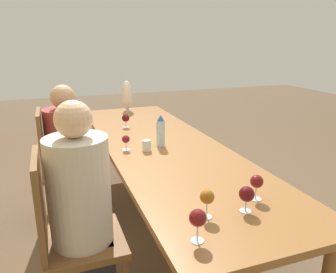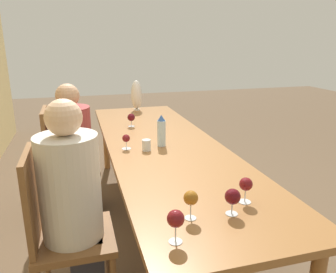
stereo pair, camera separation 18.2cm
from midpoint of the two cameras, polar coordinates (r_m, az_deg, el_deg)
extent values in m
plane|color=brown|center=(2.95, -2.68, -14.77)|extent=(14.00, 14.00, 0.00)
cube|color=#936033|center=(2.66, -2.88, -1.78)|extent=(3.04, 0.90, 0.04)
cylinder|color=#936033|center=(4.16, -4.04, -0.17)|extent=(0.07, 0.07, 0.68)
cylinder|color=#936033|center=(4.03, -13.59, -1.14)|extent=(0.07, 0.07, 0.68)
cylinder|color=silver|center=(2.58, -3.30, 0.50)|extent=(0.07, 0.07, 0.21)
cone|color=#33599E|center=(2.55, -3.34, 3.23)|extent=(0.06, 0.06, 0.05)
cylinder|color=silver|center=(2.49, -5.82, -1.61)|extent=(0.07, 0.07, 0.09)
cylinder|color=silver|center=(3.93, -8.38, 4.56)|extent=(0.07, 0.07, 0.01)
ellipsoid|color=silver|center=(3.90, -8.49, 7.10)|extent=(0.13, 0.13, 0.34)
cylinder|color=silver|center=(1.61, 3.40, -13.85)|extent=(0.06, 0.06, 0.00)
cylinder|color=silver|center=(1.59, 3.43, -12.65)|extent=(0.01, 0.01, 0.07)
sphere|color=#995B19|center=(1.56, 3.47, -10.50)|extent=(0.07, 0.07, 0.07)
cylinder|color=silver|center=(1.68, 10.27, -12.69)|extent=(0.06, 0.06, 0.00)
cylinder|color=silver|center=(1.67, 10.33, -11.78)|extent=(0.01, 0.01, 0.06)
sphere|color=#510C14|center=(1.64, 10.44, -9.89)|extent=(0.08, 0.08, 0.08)
cylinder|color=silver|center=(3.20, -8.95, 1.62)|extent=(0.07, 0.07, 0.00)
cylinder|color=silver|center=(3.19, -8.98, 2.14)|extent=(0.01, 0.01, 0.06)
sphere|color=#510C14|center=(3.18, -9.02, 3.18)|extent=(0.07, 0.07, 0.07)
cylinder|color=silver|center=(1.81, 12.15, -10.62)|extent=(0.07, 0.07, 0.00)
cylinder|color=silver|center=(1.79, 12.22, -9.58)|extent=(0.01, 0.01, 0.07)
sphere|color=maroon|center=(1.77, 12.35, -7.70)|extent=(0.07, 0.07, 0.07)
cylinder|color=silver|center=(1.45, 1.34, -17.77)|extent=(0.06, 0.06, 0.00)
cylinder|color=silver|center=(1.42, 1.35, -16.47)|extent=(0.01, 0.01, 0.08)
sphere|color=maroon|center=(1.39, 1.37, -14.06)|extent=(0.07, 0.07, 0.07)
cylinder|color=silver|center=(2.55, -9.32, -2.29)|extent=(0.07, 0.07, 0.00)
cylinder|color=silver|center=(2.54, -9.35, -1.65)|extent=(0.01, 0.01, 0.06)
sphere|color=maroon|center=(2.52, -9.41, -0.49)|extent=(0.06, 0.06, 0.06)
cube|color=brown|center=(2.00, -17.12, -17.22)|extent=(0.44, 0.44, 0.04)
cube|color=brown|center=(1.87, -24.07, -10.66)|extent=(0.40, 0.03, 0.51)
cylinder|color=brown|center=(2.30, -11.93, -18.98)|extent=(0.04, 0.04, 0.43)
cylinder|color=brown|center=(2.29, -21.94, -19.99)|extent=(0.04, 0.04, 0.43)
cube|color=brown|center=(3.00, -18.48, -5.56)|extent=(0.44, 0.44, 0.04)
cube|color=brown|center=(2.92, -22.88, -0.88)|extent=(0.40, 0.03, 0.51)
cylinder|color=brown|center=(2.93, -14.13, -10.78)|extent=(0.04, 0.04, 0.43)
cylinder|color=brown|center=(3.27, -14.89, -7.83)|extent=(0.04, 0.04, 0.43)
cylinder|color=brown|center=(2.93, -21.68, -11.53)|extent=(0.04, 0.04, 0.43)
cylinder|color=brown|center=(3.27, -21.59, -8.49)|extent=(0.04, 0.04, 0.43)
cube|color=#2D2D38|center=(2.12, -14.92, -21.89)|extent=(0.25, 0.18, 0.47)
cylinder|color=beige|center=(1.85, -17.96, -9.03)|extent=(0.33, 0.33, 0.59)
sphere|color=beige|center=(1.72, -19.11, 2.84)|extent=(0.19, 0.19, 0.19)
cube|color=#2D2D38|center=(3.09, -16.97, -9.14)|extent=(0.26, 0.19, 0.47)
cylinder|color=#993838|center=(2.91, -18.98, -0.44)|extent=(0.35, 0.35, 0.52)
sphere|color=tan|center=(2.83, -19.66, 6.52)|extent=(0.20, 0.20, 0.20)
camera|label=1|loc=(0.09, -92.07, -0.62)|focal=35.00mm
camera|label=2|loc=(0.09, 87.93, 0.62)|focal=35.00mm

